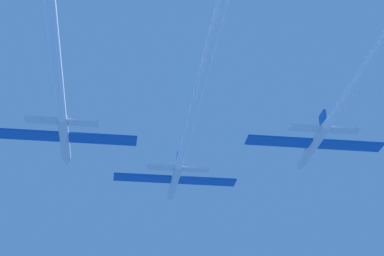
# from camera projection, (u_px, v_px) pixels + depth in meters

# --- Properties ---
(jet_lead) EXTENTS (19.10, 55.79, 3.16)m
(jet_lead) POSITION_uv_depth(u_px,v_px,m) (186.00, 138.00, 88.20)
(jet_lead) COLOR silver
(jet_left_wing) EXTENTS (19.10, 55.07, 3.16)m
(jet_left_wing) POSITION_uv_depth(u_px,v_px,m) (58.00, 80.00, 72.57)
(jet_left_wing) COLOR silver
(jet_right_wing) EXTENTS (19.10, 50.09, 3.16)m
(jet_right_wing) POSITION_uv_depth(u_px,v_px,m) (344.00, 100.00, 78.13)
(jet_right_wing) COLOR silver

